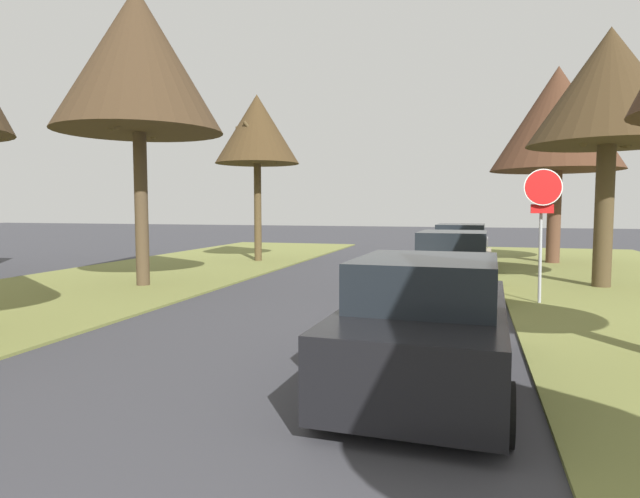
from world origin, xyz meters
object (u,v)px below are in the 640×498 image
object	(u,v)px
street_tree_left_mid_b	(137,61)
parked_sedan_tan	(453,265)
street_tree_left_far	(257,130)
parked_sedan_black	(427,325)
street_tree_right_far	(557,120)
street_tree_right_mid_b	(609,88)
parked_sedan_white	(461,248)
stop_sign_far	(542,206)

from	to	relation	value
street_tree_left_mid_b	parked_sedan_tan	bearing A→B (deg)	7.98
street_tree_left_far	parked_sedan_black	world-z (taller)	street_tree_left_far
street_tree_right_far	parked_sedan_black	bearing A→B (deg)	-102.79
street_tree_right_mid_b	parked_sedan_white	size ratio (longest dim) A/B	1.52
street_tree_left_mid_b	parked_sedan_white	world-z (taller)	street_tree_left_mid_b
street_tree_left_far	stop_sign_far	bearing A→B (deg)	-36.29
street_tree_right_mid_b	street_tree_left_mid_b	bearing A→B (deg)	-165.49
parked_sedan_black	parked_sedan_tan	xyz separation A→B (m)	(0.07, 7.17, 0.00)
stop_sign_far	street_tree_right_mid_b	xyz separation A→B (m)	(1.89, 3.09, 3.08)
street_tree_right_mid_b	parked_sedan_black	distance (m)	10.91
street_tree_right_far	stop_sign_far	bearing A→B (deg)	-99.20
stop_sign_far	street_tree_right_mid_b	world-z (taller)	street_tree_right_mid_b
stop_sign_far	street_tree_right_far	xyz separation A→B (m)	(1.53, 9.43, 3.27)
street_tree_right_mid_b	street_tree_right_far	bearing A→B (deg)	93.29
street_tree_right_far	parked_sedan_black	world-z (taller)	street_tree_right_far
street_tree_left_mid_b	street_tree_right_mid_b	bearing A→B (deg)	14.51
parked_sedan_black	street_tree_right_far	bearing A→B (deg)	77.21
stop_sign_far	parked_sedan_white	xyz separation A→B (m)	(-1.85, 7.07, -1.47)
street_tree_right_mid_b	street_tree_left_far	xyz separation A→B (m)	(-11.55, 4.01, -0.08)
stop_sign_far	parked_sedan_tan	distance (m)	2.67
street_tree_right_mid_b	street_tree_right_far	world-z (taller)	street_tree_right_far
stop_sign_far	street_tree_right_mid_b	bearing A→B (deg)	58.47
stop_sign_far	street_tree_left_mid_b	bearing A→B (deg)	-179.88
street_tree_right_far	parked_sedan_tan	distance (m)	10.16
parked_sedan_black	parked_sedan_white	xyz separation A→B (m)	(0.14, 13.12, 0.00)
street_tree_right_far	parked_sedan_white	xyz separation A→B (m)	(-3.38, -2.36, -4.74)
parked_sedan_black	parked_sedan_tan	distance (m)	7.18
street_tree_left_mid_b	parked_sedan_tan	size ratio (longest dim) A/B	1.77
parked_sedan_black	parked_sedan_white	bearing A→B (deg)	89.39
street_tree_left_far	parked_sedan_white	xyz separation A→B (m)	(7.81, -0.02, -4.46)
street_tree_right_far	street_tree_left_mid_b	bearing A→B (deg)	-140.92
stop_sign_far	parked_sedan_tan	size ratio (longest dim) A/B	0.66
street_tree_right_far	parked_sedan_tan	bearing A→B (deg)	-112.55
street_tree_left_far	parked_sedan_black	size ratio (longest dim) A/B	1.46
street_tree_left_mid_b	parked_sedan_white	size ratio (longest dim) A/B	1.77
stop_sign_far	street_tree_right_far	world-z (taller)	street_tree_right_far
street_tree_left_mid_b	street_tree_left_far	distance (m)	7.18
parked_sedan_tan	street_tree_left_mid_b	bearing A→B (deg)	-172.02
street_tree_right_mid_b	street_tree_right_far	xyz separation A→B (m)	(-0.36, 6.35, 0.19)
street_tree_left_far	parked_sedan_tan	distance (m)	10.74
stop_sign_far	street_tree_left_mid_b	distance (m)	10.82
parked_sedan_black	parked_sedan_white	world-z (taller)	same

